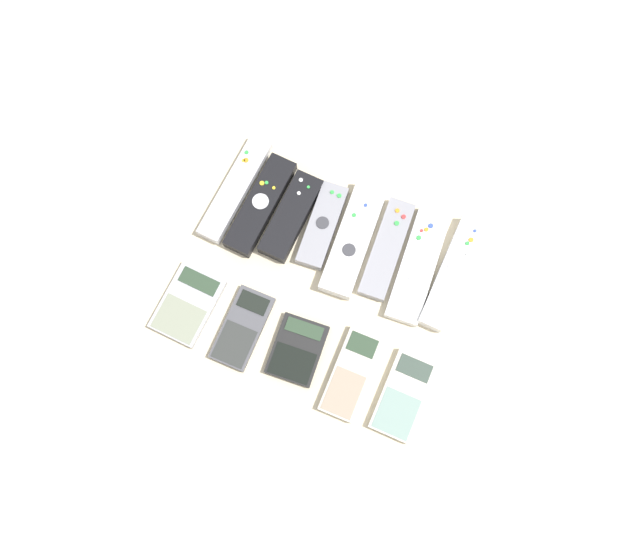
{
  "coord_description": "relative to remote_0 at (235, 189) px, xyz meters",
  "views": [
    {
      "loc": [
        0.1,
        -0.21,
        1.08
      ],
      "look_at": [
        0.0,
        0.03,
        0.01
      ],
      "focal_mm": 35.0,
      "sensor_mm": 36.0,
      "label": 1
    }
  ],
  "objects": [
    {
      "name": "ground_plane",
      "position": [
        0.21,
        -0.13,
        -0.01
      ],
      "size": [
        3.0,
        3.0,
        0.0
      ],
      "primitive_type": "plane",
      "color": "beige"
    },
    {
      "name": "remote_0",
      "position": [
        0.0,
        0.0,
        0.0
      ],
      "size": [
        0.06,
        0.21,
        0.02
      ],
      "rotation": [
        0.0,
        0.0,
        -0.07
      ],
      "color": "silver",
      "rests_on": "ground_plane"
    },
    {
      "name": "remote_1",
      "position": [
        0.06,
        -0.01,
        0.0
      ],
      "size": [
        0.06,
        0.2,
        0.03
      ],
      "rotation": [
        0.0,
        0.0,
        -0.06
      ],
      "color": "black",
      "rests_on": "ground_plane"
    },
    {
      "name": "remote_2",
      "position": [
        0.12,
        -0.01,
        0.0
      ],
      "size": [
        0.06,
        0.17,
        0.03
      ],
      "rotation": [
        0.0,
        0.0,
        -0.05
      ],
      "color": "black",
      "rests_on": "ground_plane"
    },
    {
      "name": "remote_3",
      "position": [
        0.17,
        -0.0,
        -0.0
      ],
      "size": [
        0.06,
        0.16,
        0.02
      ],
      "rotation": [
        0.0,
        0.0,
        0.07
      ],
      "color": "gray",
      "rests_on": "ground_plane"
    },
    {
      "name": "remote_4",
      "position": [
        0.24,
        -0.01,
        0.0
      ],
      "size": [
        0.07,
        0.22,
        0.03
      ],
      "rotation": [
        0.0,
        0.0,
        0.05
      ],
      "color": "white",
      "rests_on": "ground_plane"
    },
    {
      "name": "remote_5",
      "position": [
        0.3,
        -0.0,
        -0.0
      ],
      "size": [
        0.06,
        0.19,
        0.02
      ],
      "rotation": [
        0.0,
        0.0,
        0.05
      ],
      "color": "gray",
      "rests_on": "ground_plane"
    },
    {
      "name": "remote_6",
      "position": [
        0.36,
        -0.01,
        -0.0
      ],
      "size": [
        0.07,
        0.22,
        0.02
      ],
      "rotation": [
        0.0,
        0.0,
        0.06
      ],
      "color": "white",
      "rests_on": "ground_plane"
    },
    {
      "name": "remote_7",
      "position": [
        0.42,
        0.0,
        0.0
      ],
      "size": [
        0.05,
        0.21,
        0.03
      ],
      "rotation": [
        0.0,
        0.0,
        -0.04
      ],
      "color": "white",
      "rests_on": "ground_plane"
    },
    {
      "name": "calculator_0",
      "position": [
        0.01,
        -0.23,
        -0.0
      ],
      "size": [
        0.1,
        0.14,
        0.02
      ],
      "rotation": [
        0.0,
        0.0,
        -0.06
      ],
      "color": "#B2B2B7",
      "rests_on": "ground_plane"
    },
    {
      "name": "calculator_1",
      "position": [
        0.12,
        -0.23,
        -0.0
      ],
      "size": [
        0.07,
        0.14,
        0.02
      ],
      "rotation": [
        0.0,
        0.0,
        -0.01
      ],
      "color": "#4C4C51",
      "rests_on": "ground_plane"
    },
    {
      "name": "calculator_2",
      "position": [
        0.22,
        -0.23,
        -0.0
      ],
      "size": [
        0.09,
        0.12,
        0.02
      ],
      "rotation": [
        0.0,
        0.0,
        0.06
      ],
      "color": "black",
      "rests_on": "ground_plane"
    },
    {
      "name": "calculator_3",
      "position": [
        0.32,
        -0.23,
        -0.0
      ],
      "size": [
        0.06,
        0.15,
        0.02
      ],
      "rotation": [
        0.0,
        0.0,
        0.0
      ],
      "color": "beige",
      "rests_on": "ground_plane"
    },
    {
      "name": "calculator_4",
      "position": [
        0.42,
        -0.23,
        -0.0
      ],
      "size": [
        0.07,
        0.15,
        0.02
      ],
      "rotation": [
        0.0,
        0.0,
        -0.02
      ],
      "color": "beige",
      "rests_on": "ground_plane"
    }
  ]
}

